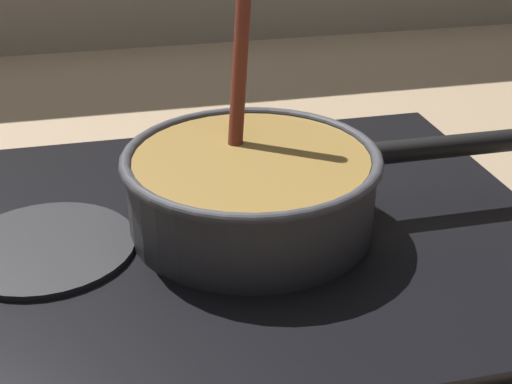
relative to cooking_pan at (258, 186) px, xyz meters
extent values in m
cube|color=#9E8466|center=(-0.13, -0.11, -0.07)|extent=(2.40, 1.60, 0.04)
cube|color=black|center=(0.00, 0.00, -0.05)|extent=(0.56, 0.48, 0.01)
torus|color=#592D0C|center=(0.00, 0.00, -0.04)|extent=(0.17, 0.17, 0.01)
cylinder|color=#262628|center=(-0.19, 0.00, -0.04)|extent=(0.16, 0.16, 0.01)
cylinder|color=#38383D|center=(0.00, 0.00, -0.01)|extent=(0.23, 0.23, 0.07)
cylinder|color=olive|center=(0.00, 0.00, 0.00)|extent=(0.22, 0.22, 0.07)
torus|color=#38383D|center=(0.00, 0.00, 0.03)|extent=(0.24, 0.24, 0.01)
cylinder|color=black|center=(0.19, 0.00, 0.02)|extent=(0.15, 0.02, 0.02)
cylinder|color=#EDD88C|center=(0.03, 0.06, 0.02)|extent=(0.04, 0.04, 0.01)
cylinder|color=#EDD88C|center=(0.02, -0.02, 0.02)|extent=(0.03, 0.03, 0.01)
cylinder|color=#E5CC7A|center=(0.07, -0.05, 0.02)|extent=(0.03, 0.03, 0.01)
cylinder|color=beige|center=(-0.05, -0.02, 0.02)|extent=(0.03, 0.03, 0.01)
cylinder|color=beige|center=(0.01, 0.02, 0.02)|extent=(0.04, 0.04, 0.01)
cylinder|color=beige|center=(-0.07, 0.01, 0.02)|extent=(0.04, 0.04, 0.01)
cylinder|color=maroon|center=(0.00, 0.06, 0.12)|extent=(0.05, 0.08, 0.22)
cube|color=brown|center=(-0.01, 0.03, 0.01)|extent=(0.04, 0.05, 0.01)
camera|label=1|loc=(-0.14, -0.58, 0.30)|focal=50.71mm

